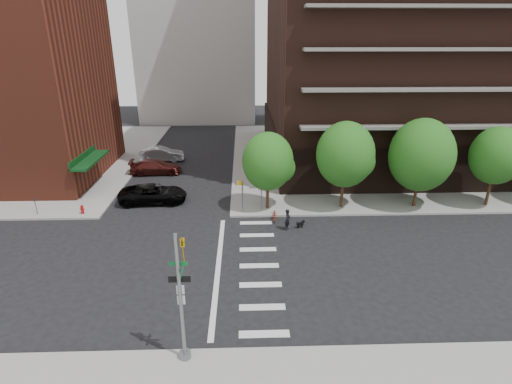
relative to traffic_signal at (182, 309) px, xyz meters
The scene contains 18 objects.
ground 7.98m from the traffic_signal, 86.42° to the left, with size 120.00×120.00×0.00m, color black.
sidewalk_ne 37.51m from the traffic_signal, 55.92° to the left, with size 39.00×33.00×0.15m, color gray.
sidewalk_nw 39.31m from the traffic_signal, 127.79° to the left, with size 31.00×33.00×0.15m, color gray.
crosswalk 8.40m from the traffic_signal, 70.35° to the left, with size 3.85×13.00×0.01m.
tree_a 16.66m from the traffic_signal, 74.39° to the left, with size 4.00×4.00×5.90m.
tree_b 19.20m from the traffic_signal, 56.79° to the left, with size 4.50×4.50×6.65m.
tree_c 23.02m from the traffic_signal, 44.16° to the left, with size 5.00×5.00×6.80m.
tree_d 27.63m from the traffic_signal, 35.44° to the left, with size 4.00×4.00×6.20m.
traffic_signal is the anchor object (origin of this frame).
pedestrian_signal 15.69m from the traffic_signal, 79.76° to the left, with size 2.18×0.67×2.60m.
fire_hydrant 18.42m from the traffic_signal, 123.26° to the left, with size 0.24×0.24×0.73m.
parking_meter 20.49m from the traffic_signal, 131.50° to the left, with size 0.10×0.08×1.32m.
parked_car_black 18.55m from the traffic_signal, 105.82° to the left, with size 5.55×2.56×1.54m, color black.
parked_car_maroon 26.10m from the traffic_signal, 104.03° to the left, with size 5.10×2.07×1.48m, color #471714.
parked_car_silver 30.43m from the traffic_signal, 102.43° to the left, with size 4.86×1.69×1.60m, color #B8BBBF.
scooter 15.01m from the traffic_signal, 70.69° to the left, with size 0.53×1.53×0.81m, color #9F1C11.
dog_walker 13.71m from the traffic_signal, 65.12° to the left, with size 0.38×0.58×1.59m, color black.
dog 14.48m from the traffic_signal, 62.02° to the left, with size 0.61×0.38×0.52m.
Camera 1 is at (2.12, -21.03, 13.14)m, focal length 28.00 mm.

